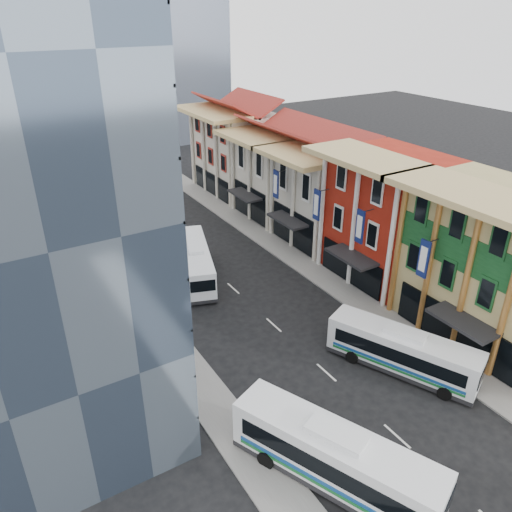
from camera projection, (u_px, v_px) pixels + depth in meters
ground at (409, 447)px, 30.13m from camera, size 200.00×200.00×0.00m
sidewalk_right at (306, 266)px, 50.79m from camera, size 3.00×90.00×0.15m
sidewalk_left at (147, 314)px, 42.93m from camera, size 3.00×90.00×0.15m
shophouse_tan at (502, 269)px, 37.70m from camera, size 8.00×14.00×12.00m
shophouse_red at (388, 217)px, 46.84m from camera, size 8.00×10.00×12.00m
shophouse_cream_near at (324, 197)px, 54.53m from camera, size 8.00×9.00×10.00m
shophouse_cream_mid at (279, 175)px, 61.39m from camera, size 8.00×9.00×10.00m
shophouse_cream_far at (237, 152)px, 69.16m from camera, size 8.00×12.00×11.00m
office_tower at (5, 170)px, 29.94m from camera, size 12.00×26.00×30.00m
office_block_far at (3, 187)px, 51.56m from camera, size 10.00×18.00×14.00m
bus_left_near at (334, 456)px, 27.15m from camera, size 7.35×12.15×3.86m
bus_left_far at (196, 261)px, 48.04m from camera, size 5.88×11.16×3.50m
bus_right at (402, 351)px, 35.71m from camera, size 6.72×10.94×3.48m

